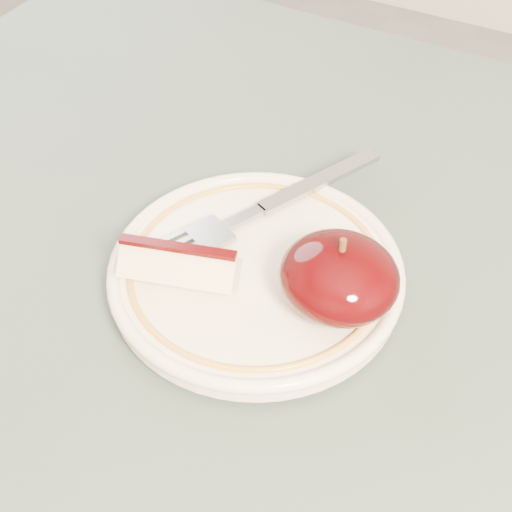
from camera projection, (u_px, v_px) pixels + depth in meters
The scene contains 5 objects.
table at pixel (249, 503), 0.45m from camera, with size 0.90×0.90×0.75m.
plate at pixel (256, 271), 0.45m from camera, with size 0.19×0.19×0.02m.
apple_half at pixel (339, 277), 0.41m from camera, with size 0.07×0.07×0.05m.
apple_wedge at pixel (180, 266), 0.43m from camera, with size 0.08×0.05×0.03m.
fork at pixel (259, 210), 0.48m from camera, with size 0.10×0.19×0.00m.
Camera 1 is at (0.10, -0.18, 1.09)m, focal length 50.00 mm.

